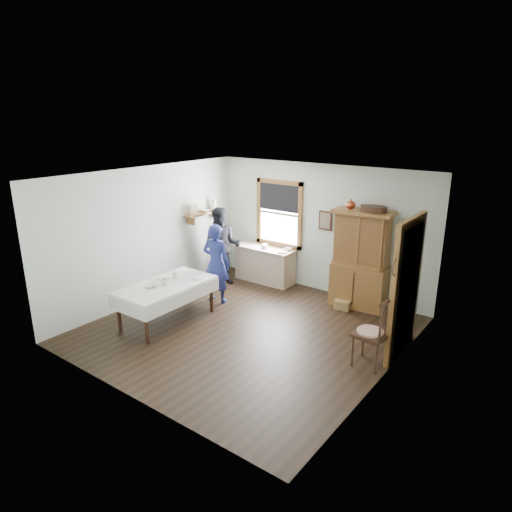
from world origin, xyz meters
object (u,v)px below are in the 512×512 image
object	(u,v)px
pail	(335,296)
figure_dark	(222,249)
work_counter	(265,264)
china_hutch	(360,260)
dining_table	(167,303)
wicker_basket	(342,305)
woman_blue	(216,266)
spindle_chair	(371,331)

from	to	relation	value
pail	figure_dark	bearing A→B (deg)	-168.00
work_counter	china_hutch	xyz separation A→B (m)	(2.30, -0.05, 0.57)
work_counter	china_hutch	world-z (taller)	china_hutch
dining_table	wicker_basket	bearing A→B (deg)	46.07
pail	woman_blue	bearing A→B (deg)	-144.79
china_hutch	woman_blue	size ratio (longest dim) A/B	1.29
spindle_chair	pail	world-z (taller)	spindle_chair
dining_table	spindle_chair	world-z (taller)	spindle_chair
figure_dark	wicker_basket	bearing A→B (deg)	-23.44
pail	figure_dark	xyz separation A→B (m)	(-2.54, -0.54, 0.66)
dining_table	work_counter	bearing A→B (deg)	85.90
dining_table	pail	bearing A→B (deg)	52.03
work_counter	woman_blue	xyz separation A→B (m)	(-0.10, -1.52, 0.35)
china_hutch	dining_table	xyz separation A→B (m)	(-2.50, -2.73, -0.60)
figure_dark	pail	bearing A→B (deg)	-17.95
china_hutch	work_counter	bearing A→B (deg)	174.05
pail	wicker_basket	world-z (taller)	pail
china_hutch	pail	distance (m)	0.94
spindle_chair	wicker_basket	size ratio (longest dim) A/B	3.71
china_hutch	spindle_chair	world-z (taller)	china_hutch
work_counter	wicker_basket	size ratio (longest dim) A/B	4.63
work_counter	wicker_basket	xyz separation A→B (m)	(2.13, -0.35, -0.31)
work_counter	china_hutch	size ratio (longest dim) A/B	0.72
china_hutch	figure_dark	distance (m)	3.05
woman_blue	work_counter	bearing A→B (deg)	-104.54
wicker_basket	woman_blue	xyz separation A→B (m)	(-2.23, -1.17, 0.66)
china_hutch	dining_table	world-z (taller)	china_hutch
china_hutch	woman_blue	world-z (taller)	china_hutch
work_counter	figure_dark	xyz separation A→B (m)	(-0.68, -0.67, 0.40)
work_counter	figure_dark	world-z (taller)	figure_dark
figure_dark	woman_blue	bearing A→B (deg)	-85.52
woman_blue	figure_dark	distance (m)	1.03
work_counter	woman_blue	world-z (taller)	woman_blue
dining_table	wicker_basket	distance (m)	3.37
china_hutch	pail	size ratio (longest dim) A/B	7.12
spindle_chair	woman_blue	bearing A→B (deg)	176.79
pail	figure_dark	size ratio (longest dim) A/B	0.17
china_hutch	figure_dark	size ratio (longest dim) A/B	1.21
china_hutch	pail	xyz separation A→B (m)	(-0.44, -0.09, -0.83)
spindle_chair	woman_blue	distance (m)	3.52
china_hutch	wicker_basket	distance (m)	0.94
work_counter	wicker_basket	world-z (taller)	work_counter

